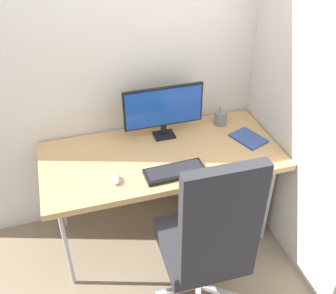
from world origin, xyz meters
The scene contains 11 objects.
ground_plane centered at (0.00, 0.00, 0.00)m, with size 8.00×8.00×0.00m, color gray.
wall_back centered at (0.00, 0.41, 1.40)m, with size 3.04×0.04×2.80m, color silver.
wall_side_right centered at (0.84, -0.20, 1.40)m, with size 0.04×2.18×2.80m, color silver.
desk centered at (0.00, 0.00, 0.72)m, with size 1.61×0.75×0.76m.
office_chair centered at (0.08, -0.69, 0.62)m, with size 0.58×0.60×1.24m.
filing_cabinet centered at (0.56, 0.01, 0.33)m, with size 0.41×0.45×0.65m.
monitor centered at (0.08, 0.21, 0.98)m, with size 0.56×0.12×0.38m.
keyboard centered at (0.02, -0.23, 0.77)m, with size 0.39×0.16×0.03m.
mouse centered at (-0.35, -0.20, 0.77)m, with size 0.06×0.10×0.04m, color #9EA0A5.
pen_holder centered at (0.52, 0.24, 0.81)m, with size 0.10×0.10×0.16m.
notebook centered at (0.64, -0.01, 0.76)m, with size 0.17×0.23×0.02m, color #334C8C.
Camera 1 is at (-0.58, -2.09, 2.36)m, focal length 42.65 mm.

